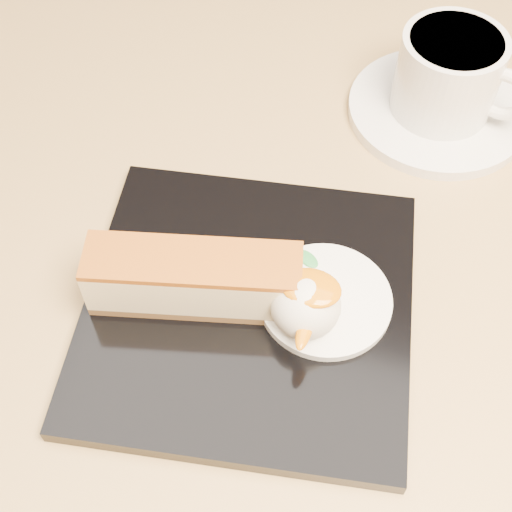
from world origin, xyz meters
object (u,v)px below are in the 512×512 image
(dessert_plate, at_px, (248,308))
(table, at_px, (255,351))
(cheesecake, at_px, (194,279))
(saucer, at_px, (438,110))
(ice_cream_scoop, at_px, (306,305))
(coffee_cup, at_px, (450,74))

(dessert_plate, bearing_deg, table, 101.04)
(cheesecake, bearing_deg, saucer, 48.23)
(cheesecake, relative_size, ice_cream_scoop, 3.17)
(saucer, bearing_deg, cheesecake, -119.73)
(table, relative_size, cheesecake, 5.53)
(cheesecake, height_order, coffee_cup, coffee_cup)
(saucer, bearing_deg, coffee_cup, -15.23)
(ice_cream_scoop, xyz_separation_m, saucer, (0.06, 0.24, -0.03))
(cheesecake, xyz_separation_m, saucer, (0.13, 0.24, -0.03))
(coffee_cup, bearing_deg, table, -106.54)
(cheesecake, xyz_separation_m, coffee_cup, (0.14, 0.23, 0.01))
(dessert_plate, xyz_separation_m, ice_cream_scoop, (0.04, -0.01, 0.03))
(cheesecake, distance_m, coffee_cup, 0.27)
(dessert_plate, height_order, cheesecake, cheesecake)
(table, distance_m, coffee_cup, 0.29)
(saucer, bearing_deg, ice_cream_scoop, -104.16)
(coffee_cup, bearing_deg, saucer, -180.00)
(table, bearing_deg, saucer, 58.78)
(dessert_plate, relative_size, ice_cream_scoop, 4.81)
(table, distance_m, dessert_plate, 0.17)
(table, relative_size, saucer, 5.33)
(saucer, distance_m, coffee_cup, 0.04)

